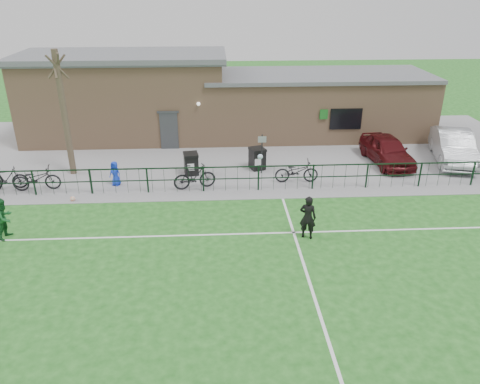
{
  "coord_description": "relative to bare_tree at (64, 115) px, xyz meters",
  "views": [
    {
      "loc": [
        -0.89,
        -11.47,
        8.84
      ],
      "look_at": [
        0.0,
        5.0,
        1.3
      ],
      "focal_mm": 35.0,
      "sensor_mm": 36.0,
      "label": 1
    }
  ],
  "objects": [
    {
      "name": "clubhouse",
      "position": [
        7.12,
        6.0,
        -0.78
      ],
      "size": [
        24.25,
        5.4,
        4.96
      ],
      "color": "tan",
      "rests_on": "ground"
    },
    {
      "name": "pitch_line_perp",
      "position": [
        10.0,
        -10.5,
        -3.0
      ],
      "size": [
        0.1,
        16.0,
        0.01
      ],
      "primitive_type": "cube",
      "color": "white",
      "rests_on": "ground"
    },
    {
      "name": "bicycle_c",
      "position": [
        -1.08,
        -1.95,
        -2.43
      ],
      "size": [
        2.17,
        0.95,
        1.1
      ],
      "primitive_type": "imported",
      "rotation": [
        0.0,
        0.0,
        1.68
      ],
      "color": "black",
      "rests_on": "paving_strip"
    },
    {
      "name": "pitch_line_touch",
      "position": [
        8.0,
        -2.7,
        -3.0
      ],
      "size": [
        28.0,
        0.1,
        0.01
      ],
      "primitive_type": "cube",
      "color": "white",
      "rests_on": "ground"
    },
    {
      "name": "bicycle_d",
      "position": [
        6.1,
        -2.18,
        -2.39
      ],
      "size": [
        2.03,
        0.99,
        1.17
      ],
      "primitive_type": "imported",
      "rotation": [
        0.0,
        0.0,
        1.8
      ],
      "color": "black",
      "rests_on": "paving_strip"
    },
    {
      "name": "sign_post",
      "position": [
        9.34,
        -0.48,
        -1.98
      ],
      "size": [
        0.07,
        0.07,
        2.0
      ],
      "primitive_type": "cylinder",
      "rotation": [
        0.0,
        0.0,
        -0.11
      ],
      "color": "black",
      "rests_on": "paving_strip"
    },
    {
      "name": "ground",
      "position": [
        8.0,
        -10.5,
        -3.0
      ],
      "size": [
        90.0,
        90.0,
        0.0
      ],
      "primitive_type": "plane",
      "color": "#1B591A",
      "rests_on": "ground"
    },
    {
      "name": "bicycle_b",
      "position": [
        -2.45,
        -1.87,
        -2.44
      ],
      "size": [
        1.87,
        1.01,
        1.08
      ],
      "primitive_type": "imported",
      "rotation": [
        0.0,
        0.0,
        1.87
      ],
      "color": "black",
      "rests_on": "paving_strip"
    },
    {
      "name": "goalkeeper_kick",
      "position": [
        10.39,
        -6.79,
        -2.13
      ],
      "size": [
        1.93,
        3.77,
        2.12
      ],
      "color": "black",
      "rests_on": "ground"
    },
    {
      "name": "perimeter_fence",
      "position": [
        8.0,
        -2.5,
        -2.4
      ],
      "size": [
        28.0,
        0.1,
        1.2
      ],
      "primitive_type": "cube",
      "color": "black",
      "rests_on": "ground"
    },
    {
      "name": "ball_ground",
      "position": [
        0.82,
        -3.22,
        -2.89
      ],
      "size": [
        0.22,
        0.22,
        0.22
      ],
      "primitive_type": "sphere",
      "color": "white",
      "rests_on": "ground"
    },
    {
      "name": "car_maroon",
      "position": [
        15.99,
        0.58,
        -2.26
      ],
      "size": [
        2.06,
        4.37,
        1.45
      ],
      "primitive_type": "imported",
      "rotation": [
        0.0,
        0.0,
        0.09
      ],
      "color": "#460C0F",
      "rests_on": "paving_strip"
    },
    {
      "name": "spectator_child",
      "position": [
        2.39,
        -1.59,
        -2.4
      ],
      "size": [
        0.67,
        0.57,
        1.17
      ],
      "primitive_type": "imported",
      "rotation": [
        0.0,
        0.0,
        -0.42
      ],
      "color": "#1535CC",
      "rests_on": "paving_strip"
    },
    {
      "name": "pitch_line_mid",
      "position": [
        8.0,
        -6.5,
        -3.0
      ],
      "size": [
        28.0,
        0.1,
        0.01
      ],
      "primitive_type": "cube",
      "color": "white",
      "rests_on": "ground"
    },
    {
      "name": "car_silver",
      "position": [
        19.55,
        0.67,
        -2.17
      ],
      "size": [
        2.9,
        5.16,
        1.61
      ],
      "primitive_type": "imported",
      "rotation": [
        0.0,
        0.0,
        -0.26
      ],
      "color": "#9B9DA2",
      "rests_on": "paving_strip"
    },
    {
      "name": "wheelie_bin_right",
      "position": [
        9.18,
        0.13,
        -2.48
      ],
      "size": [
        0.87,
        0.93,
        1.01
      ],
      "primitive_type": "cube",
      "rotation": [
        0.0,
        0.0,
        0.31
      ],
      "color": "black",
      "rests_on": "paving_strip"
    },
    {
      "name": "bare_tree",
      "position": [
        0.0,
        0.0,
        0.0
      ],
      "size": [
        0.3,
        0.3,
        6.0
      ],
      "primitive_type": "cylinder",
      "color": "#433629",
      "rests_on": "ground"
    },
    {
      "name": "paving_strip",
      "position": [
        8.0,
        3.0,
        -2.99
      ],
      "size": [
        34.0,
        13.0,
        0.02
      ],
      "primitive_type": "cube",
      "color": "gray",
      "rests_on": "ground"
    },
    {
      "name": "wheelie_bin_left",
      "position": [
        5.87,
        -0.38,
        -2.49
      ],
      "size": [
        0.76,
        0.83,
        0.99
      ],
      "primitive_type": "cube",
      "rotation": [
        0.0,
        0.0,
        0.16
      ],
      "color": "black",
      "rests_on": "paving_strip"
    },
    {
      "name": "outfield_player",
      "position": [
        -0.76,
        -6.24,
        -2.21
      ],
      "size": [
        0.75,
        0.88,
        1.58
      ],
      "primitive_type": "imported",
      "rotation": [
        0.0,
        0.0,
        1.35
      ],
      "color": "#185426",
      "rests_on": "ground"
    },
    {
      "name": "bicycle_e",
      "position": [
        10.88,
        -1.69,
        -2.44
      ],
      "size": [
        2.05,
        0.73,
        1.07
      ],
      "primitive_type": "imported",
      "rotation": [
        0.0,
        0.0,
        1.56
      ],
      "color": "black",
      "rests_on": "paving_strip"
    }
  ]
}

